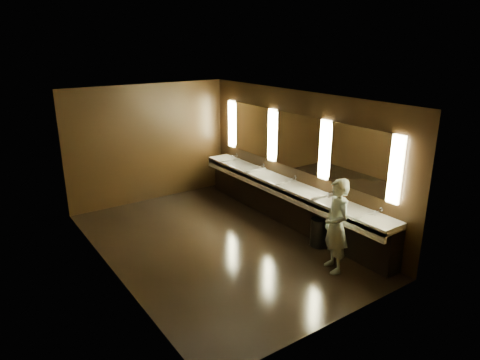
{
  "coord_description": "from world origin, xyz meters",
  "views": [
    {
      "loc": [
        -3.9,
        -6.4,
        3.77
      ],
      "look_at": [
        0.55,
        0.0,
        1.19
      ],
      "focal_mm": 32.0,
      "sensor_mm": 36.0,
      "label": 1
    }
  ],
  "objects": [
    {
      "name": "person",
      "position": [
        1.13,
        -1.97,
        0.82
      ],
      "size": [
        0.58,
        0.7,
        1.63
      ],
      "primitive_type": "imported",
      "rotation": [
        0.0,
        0.0,
        -1.94
      ],
      "color": "#95C3DE",
      "rests_on": "floor"
    },
    {
      "name": "wall_left",
      "position": [
        -2.0,
        0.0,
        1.4
      ],
      "size": [
        0.02,
        6.0,
        2.8
      ],
      "primitive_type": "cube",
      "color": "black",
      "rests_on": "floor"
    },
    {
      "name": "wall_front",
      "position": [
        0.0,
        -3.0,
        1.4
      ],
      "size": [
        4.0,
        0.02,
        2.8
      ],
      "primitive_type": "cube",
      "color": "black",
      "rests_on": "floor"
    },
    {
      "name": "floor",
      "position": [
        0.0,
        0.0,
        0.0
      ],
      "size": [
        6.0,
        6.0,
        0.0
      ],
      "primitive_type": "plane",
      "color": "black",
      "rests_on": "ground"
    },
    {
      "name": "ceiling",
      "position": [
        0.0,
        0.0,
        2.8
      ],
      "size": [
        4.0,
        6.0,
        0.02
      ],
      "primitive_type": "cube",
      "color": "#2D2D2B",
      "rests_on": "wall_back"
    },
    {
      "name": "sink_counter",
      "position": [
        1.79,
        0.0,
        0.5
      ],
      "size": [
        0.55,
        5.4,
        1.01
      ],
      "color": "black",
      "rests_on": "floor"
    },
    {
      "name": "wall_back",
      "position": [
        0.0,
        3.0,
        1.4
      ],
      "size": [
        4.0,
        0.02,
        2.8
      ],
      "primitive_type": "cube",
      "color": "black",
      "rests_on": "floor"
    },
    {
      "name": "trash_bin",
      "position": [
        1.58,
        -1.18,
        0.27
      ],
      "size": [
        0.37,
        0.37,
        0.54
      ],
      "primitive_type": "cylinder",
      "rotation": [
        0.0,
        0.0,
        0.06
      ],
      "color": "black",
      "rests_on": "floor"
    },
    {
      "name": "mirror_band",
      "position": [
        1.98,
        -0.0,
        1.75
      ],
      "size": [
        0.06,
        5.03,
        1.15
      ],
      "color": "#FAF5B8",
      "rests_on": "wall_right"
    },
    {
      "name": "wall_right",
      "position": [
        2.0,
        0.0,
        1.4
      ],
      "size": [
        0.02,
        6.0,
        2.8
      ],
      "primitive_type": "cube",
      "color": "black",
      "rests_on": "floor"
    }
  ]
}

